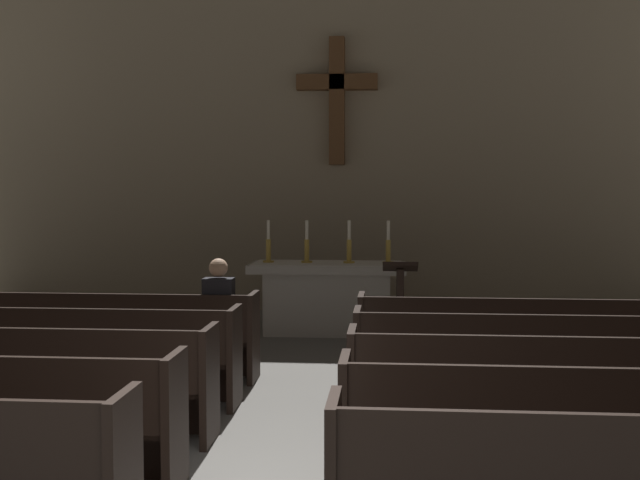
% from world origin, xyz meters
% --- Properties ---
extents(pew_left_row_4, '(3.81, 0.50, 0.95)m').
position_xyz_m(pew_left_row_4, '(-2.45, 3.09, 0.48)').
color(pew_left_row_4, black).
rests_on(pew_left_row_4, ground).
extents(pew_left_row_5, '(3.81, 0.50, 0.95)m').
position_xyz_m(pew_left_row_5, '(-2.45, 4.13, 0.48)').
color(pew_left_row_5, black).
rests_on(pew_left_row_5, ground).
extents(pew_right_row_2, '(3.81, 0.50, 0.95)m').
position_xyz_m(pew_right_row_2, '(2.45, 1.00, 0.48)').
color(pew_right_row_2, black).
rests_on(pew_right_row_2, ground).
extents(pew_right_row_3, '(3.81, 0.50, 0.95)m').
position_xyz_m(pew_right_row_3, '(2.45, 2.05, 0.48)').
color(pew_right_row_3, black).
rests_on(pew_right_row_3, ground).
extents(pew_right_row_4, '(3.81, 0.50, 0.95)m').
position_xyz_m(pew_right_row_4, '(2.45, 3.09, 0.48)').
color(pew_right_row_4, black).
rests_on(pew_right_row_4, ground).
extents(pew_right_row_5, '(3.81, 0.50, 0.95)m').
position_xyz_m(pew_right_row_5, '(2.45, 4.13, 0.48)').
color(pew_right_row_5, black).
rests_on(pew_right_row_5, ground).
extents(altar, '(2.20, 0.90, 1.01)m').
position_xyz_m(altar, '(0.00, 7.02, 0.53)').
color(altar, '#A8A399').
rests_on(altar, ground).
extents(candlestick_outer_left, '(0.16, 0.16, 0.60)m').
position_xyz_m(candlestick_outer_left, '(-0.85, 7.02, 1.20)').
color(candlestick_outer_left, '#B79338').
rests_on(candlestick_outer_left, altar).
extents(candlestick_inner_left, '(0.16, 0.16, 0.60)m').
position_xyz_m(candlestick_inner_left, '(-0.30, 7.02, 1.20)').
color(candlestick_inner_left, '#B79338').
rests_on(candlestick_inner_left, altar).
extents(candlestick_inner_right, '(0.16, 0.16, 0.60)m').
position_xyz_m(candlestick_inner_right, '(0.30, 7.02, 1.20)').
color(candlestick_inner_right, '#B79338').
rests_on(candlestick_inner_right, altar).
extents(candlestick_outer_right, '(0.16, 0.16, 0.60)m').
position_xyz_m(candlestick_outer_right, '(0.85, 7.02, 1.20)').
color(candlestick_outer_right, '#B79338').
rests_on(candlestick_outer_right, altar).
extents(apse_with_cross, '(12.11, 0.50, 6.33)m').
position_xyz_m(apse_with_cross, '(0.00, 9.20, 3.17)').
color(apse_with_cross, gray).
rests_on(apse_with_cross, ground).
extents(lectern, '(0.44, 0.36, 1.15)m').
position_xyz_m(lectern, '(1.00, 5.82, 0.55)').
color(lectern, black).
rests_on(lectern, ground).
extents(lone_worshipper, '(0.32, 0.43, 1.32)m').
position_xyz_m(lone_worshipper, '(-0.94, 4.17, 0.69)').
color(lone_worshipper, '#26262B').
rests_on(lone_worshipper, ground).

